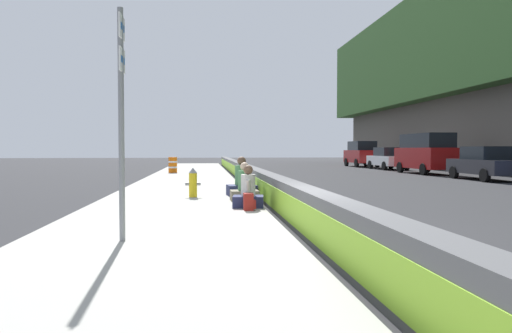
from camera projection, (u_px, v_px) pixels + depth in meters
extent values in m
plane|color=#2B2B2D|center=(312.00, 237.00, 8.45)|extent=(160.00, 160.00, 0.00)
cube|color=#A8A59E|center=(161.00, 236.00, 8.16)|extent=(80.00, 4.40, 0.14)
cube|color=#545456|center=(312.00, 213.00, 8.43)|extent=(76.00, 0.44, 0.85)
cube|color=#8CC62D|center=(299.00, 216.00, 8.41)|extent=(74.48, 0.01, 0.54)
cylinder|color=gray|center=(121.00, 125.00, 7.33)|extent=(0.09, 0.09, 3.60)
cube|color=white|center=(122.00, 27.00, 7.28)|extent=(0.44, 0.02, 0.36)
cube|color=#1956AD|center=(123.00, 27.00, 7.28)|extent=(0.30, 0.01, 0.10)
cube|color=white|center=(122.00, 60.00, 7.30)|extent=(0.44, 0.02, 0.36)
cube|color=#1956AD|center=(123.00, 60.00, 7.30)|extent=(0.30, 0.01, 0.10)
cylinder|color=gold|center=(193.00, 185.00, 14.13)|extent=(0.24, 0.24, 0.72)
cone|color=gray|center=(193.00, 170.00, 14.11)|extent=(0.26, 0.26, 0.16)
cylinder|color=gray|center=(199.00, 184.00, 14.15)|extent=(0.10, 0.12, 0.10)
cylinder|color=gray|center=(187.00, 184.00, 14.11)|extent=(0.10, 0.12, 0.10)
cube|color=#23284C|center=(248.00, 201.00, 11.69)|extent=(0.72, 0.81, 0.28)
cylinder|color=beige|center=(248.00, 185.00, 11.68)|extent=(0.36, 0.36, 0.53)
sphere|color=brown|center=(248.00, 170.00, 11.66)|extent=(0.23, 0.23, 0.23)
cylinder|color=beige|center=(248.00, 187.00, 11.87)|extent=(0.28, 0.16, 0.46)
cylinder|color=beige|center=(248.00, 188.00, 11.48)|extent=(0.28, 0.16, 0.46)
cube|color=#706651|center=(244.00, 196.00, 13.16)|extent=(0.67, 0.78, 0.29)
cylinder|color=#4C8951|center=(244.00, 181.00, 13.14)|extent=(0.37, 0.37, 0.54)
sphere|color=beige|center=(244.00, 167.00, 13.13)|extent=(0.24, 0.24, 0.24)
cylinder|color=#4C8951|center=(244.00, 182.00, 13.34)|extent=(0.28, 0.13, 0.48)
cylinder|color=#4C8951|center=(245.00, 183.00, 12.95)|extent=(0.28, 0.13, 0.48)
cube|color=#23284C|center=(242.00, 190.00, 14.63)|extent=(0.82, 0.94, 0.32)
cylinder|color=#4C8951|center=(242.00, 175.00, 14.62)|extent=(0.41, 0.41, 0.61)
sphere|color=brown|center=(242.00, 161.00, 14.60)|extent=(0.27, 0.27, 0.27)
cylinder|color=#4C8951|center=(240.00, 177.00, 14.84)|extent=(0.33, 0.18, 0.54)
cylinder|color=#4C8951|center=(243.00, 178.00, 14.40)|extent=(0.33, 0.18, 0.54)
cube|color=maroon|center=(248.00, 202.00, 11.09)|extent=(0.32, 0.22, 0.40)
cube|color=maroon|center=(254.00, 204.00, 11.11)|extent=(0.22, 0.06, 0.20)
cylinder|color=orange|center=(173.00, 165.00, 28.81)|extent=(0.52, 0.52, 0.95)
cylinder|color=white|center=(173.00, 162.00, 28.80)|extent=(0.54, 0.54, 0.10)
cylinder|color=white|center=(173.00, 167.00, 28.81)|extent=(0.54, 0.54, 0.10)
cube|color=#28282D|center=(485.00, 167.00, 24.01)|extent=(4.52, 1.86, 0.72)
cube|color=black|center=(486.00, 153.00, 23.88)|extent=(2.22, 1.65, 0.66)
cylinder|color=black|center=(454.00, 172.00, 25.37)|extent=(0.66, 0.23, 0.66)
cylinder|color=black|center=(485.00, 172.00, 25.54)|extent=(0.66, 0.23, 0.66)
cylinder|color=black|center=(485.00, 175.00, 22.51)|extent=(0.66, 0.23, 0.66)
cube|color=maroon|center=(425.00, 158.00, 30.17)|extent=(5.14, 2.06, 1.30)
cube|color=black|center=(426.00, 141.00, 30.03)|extent=(4.13, 1.84, 0.90)
cylinder|color=black|center=(400.00, 167.00, 31.69)|extent=(0.72, 0.23, 0.72)
cylinder|color=black|center=(427.00, 167.00, 31.93)|extent=(0.72, 0.23, 0.72)
cylinder|color=black|center=(424.00, 169.00, 28.46)|extent=(0.72, 0.23, 0.72)
cylinder|color=black|center=(453.00, 169.00, 28.70)|extent=(0.72, 0.23, 0.72)
cube|color=silver|center=(388.00, 161.00, 36.69)|extent=(4.53, 1.87, 0.72)
cube|color=black|center=(389.00, 152.00, 36.56)|extent=(2.23, 1.66, 0.66)
cylinder|color=black|center=(370.00, 165.00, 38.02)|extent=(0.66, 0.23, 0.66)
cylinder|color=black|center=(391.00, 165.00, 38.24)|extent=(0.66, 0.23, 0.66)
cylinder|color=black|center=(385.00, 166.00, 35.17)|extent=(0.66, 0.23, 0.66)
cylinder|color=black|center=(407.00, 166.00, 35.38)|extent=(0.66, 0.23, 0.66)
cube|color=maroon|center=(361.00, 156.00, 42.55)|extent=(4.82, 1.97, 1.10)
cube|color=black|center=(362.00, 146.00, 42.42)|extent=(3.12, 1.76, 0.80)
cylinder|color=black|center=(346.00, 162.00, 44.01)|extent=(0.76, 0.23, 0.76)
cylinder|color=black|center=(366.00, 162.00, 44.19)|extent=(0.76, 0.23, 0.76)
cylinder|color=black|center=(357.00, 163.00, 40.95)|extent=(0.76, 0.23, 0.76)
cylinder|color=black|center=(377.00, 163.00, 41.13)|extent=(0.76, 0.23, 0.76)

